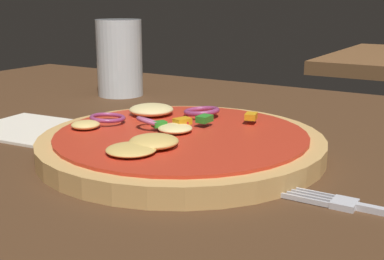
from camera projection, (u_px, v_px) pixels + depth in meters
The scene contains 4 objects.
dining_table at pixel (183, 165), 0.52m from camera, with size 1.28×0.83×0.03m.
pizza at pixel (180, 142), 0.51m from camera, with size 0.28×0.28×0.04m.
beer_glass at pixel (120, 62), 0.80m from camera, with size 0.07×0.07×0.12m.
napkin at pixel (37, 130), 0.59m from camera, with size 0.16×0.12×0.00m.
Camera 1 is at (0.27, -0.42, 0.19)m, focal length 47.33 mm.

